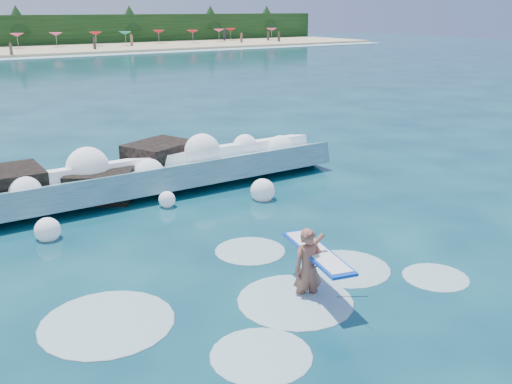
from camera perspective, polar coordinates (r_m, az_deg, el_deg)
ground at (r=13.98m, az=-0.61°, el=-7.86°), size 200.00×200.00×0.00m
breaking_wave at (r=19.74m, az=-13.53°, el=0.97°), size 16.20×2.60×1.40m
rock_cluster at (r=20.15m, az=-17.06°, el=1.06°), size 8.47×3.70×1.59m
surfer_with_board at (r=12.65m, az=5.46°, el=-7.35°), size 1.26×3.03×1.89m
wave_spray at (r=19.45m, az=-13.99°, el=1.92°), size 14.89×4.52×1.91m
surf_foam at (r=12.73m, az=-0.64°, el=-10.62°), size 9.37×6.00×0.14m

